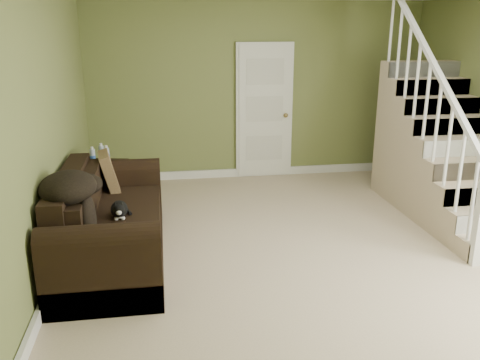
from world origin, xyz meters
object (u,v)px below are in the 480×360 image
object	(u,v)px
sofa	(107,227)
side_table	(103,188)
banana	(120,227)
cat	(119,210)

from	to	relation	value
sofa	side_table	bearing A→B (deg)	97.29
side_table	banana	xyz separation A→B (m)	(0.33, -1.75, 0.18)
banana	cat	bearing A→B (deg)	57.42
sofa	cat	world-z (taller)	sofa
side_table	cat	size ratio (longest dim) A/B	2.03
sofa	cat	xyz separation A→B (m)	(0.14, -0.13, 0.22)
sofa	cat	distance (m)	0.29
sofa	side_table	distance (m)	1.31
sofa	banana	xyz separation A→B (m)	(0.17, -0.45, 0.17)
side_table	banana	world-z (taller)	side_table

